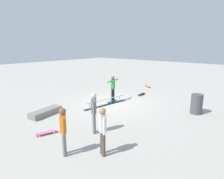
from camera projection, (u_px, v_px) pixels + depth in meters
name	position (u px, v px, depth m)	size (l,w,h in m)	color
ground_plane	(113.00, 104.00, 11.24)	(60.00, 60.00, 0.00)	#ADA89E
grind_rail	(105.00, 102.00, 10.94)	(2.90, 0.64, 0.37)	black
skate_ledge	(46.00, 112.00, 9.41)	(1.69, 0.54, 0.29)	gray
skater_main	(113.00, 87.00, 11.43)	(1.27, 0.32, 1.60)	black
skateboard_main	(112.00, 101.00, 11.54)	(0.82, 0.34, 0.09)	teal
bystander_white_shirt	(103.00, 129.00, 5.81)	(0.25, 0.35, 1.55)	brown
bystander_grey_shirt	(94.00, 111.00, 7.32)	(0.32, 0.30, 1.61)	slate
bystander_orange_shirt	(63.00, 129.00, 5.81)	(0.27, 0.32, 1.55)	slate
loose_skateboard_orange	(147.00, 86.00, 15.70)	(0.60, 0.78, 0.09)	orange
loose_skateboard_black	(142.00, 94.00, 13.16)	(0.81, 0.29, 0.09)	black
loose_skateboard_pink	(46.00, 133.00, 7.37)	(0.82, 0.43, 0.09)	#E05993
trash_bin	(197.00, 104.00, 9.54)	(0.56, 0.56, 0.99)	#47474C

